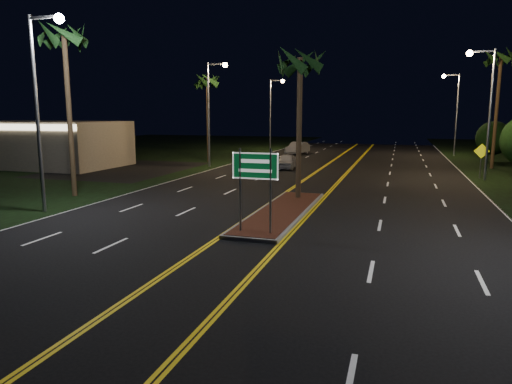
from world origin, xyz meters
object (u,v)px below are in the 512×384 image
at_px(streetlight_left_near, 42,91).
at_px(streetlight_left_mid, 212,102).
at_px(palm_median, 300,62).
at_px(palm_left_near, 64,38).
at_px(palm_left_far, 207,81).
at_px(highway_sign, 255,174).
at_px(streetlight_left_far, 273,106).
at_px(car_near, 287,160).
at_px(car_far, 298,147).
at_px(streetlight_right_mid, 485,99).
at_px(streetlight_right_far, 454,105).
at_px(shrub_far, 493,138).
at_px(commercial_building, 38,144).
at_px(warning_sign, 481,156).
at_px(median_island, 282,212).
at_px(palm_right_far, 501,59).

xyz_separation_m(streetlight_left_near, streetlight_left_mid, (0.00, 20.00, 0.00)).
bearing_deg(streetlight_left_mid, palm_median, -51.83).
xyz_separation_m(palm_left_near, palm_left_far, (-0.30, 20.00, -0.93)).
distance_m(highway_sign, streetlight_left_far, 42.67).
relative_size(car_near, car_far, 0.89).
relative_size(highway_sign, streetlight_right_mid, 0.36).
height_order(streetlight_left_near, streetlight_right_far, same).
height_order(streetlight_left_near, car_near, streetlight_left_near).
height_order(shrub_far, car_far, shrub_far).
bearing_deg(palm_median, commercial_building, 159.95).
xyz_separation_m(streetlight_left_mid, shrub_far, (24.41, 12.00, -3.32)).
distance_m(palm_median, warning_sign, 17.35).
xyz_separation_m(commercial_building, palm_left_near, (13.50, -11.99, 6.68)).
xyz_separation_m(median_island, palm_right_far, (12.80, 23.00, 9.06)).
distance_m(median_island, palm_median, 8.00).
distance_m(highway_sign, streetlight_right_far, 40.74).
bearing_deg(palm_median, streetlight_left_mid, 128.17).
distance_m(highway_sign, streetlight_right_mid, 22.18).
distance_m(car_near, car_far, 14.66).
distance_m(highway_sign, car_far, 36.91).
bearing_deg(warning_sign, streetlight_left_mid, 179.52).
xyz_separation_m(streetlight_left_near, palm_left_near, (-1.89, 4.00, 3.02)).
relative_size(streetlight_right_far, palm_right_far, 0.87).
height_order(palm_left_near, car_near, palm_left_near).
distance_m(streetlight_left_near, shrub_far, 40.39).
bearing_deg(streetlight_left_far, car_far, -48.33).
relative_size(commercial_building, streetlight_right_far, 1.67).
relative_size(highway_sign, warning_sign, 1.27).
xyz_separation_m(median_island, streetlight_left_far, (-10.61, 37.00, 5.57)).
height_order(palm_right_far, shrub_far, palm_right_far).
height_order(palm_median, palm_left_far, palm_left_far).
bearing_deg(streetlight_left_far, shrub_far, -18.14).
xyz_separation_m(car_far, warning_sign, (17.08, -16.28, 0.81)).
height_order(streetlight_right_mid, warning_sign, streetlight_right_mid).
relative_size(streetlight_left_near, streetlight_left_mid, 1.00).
height_order(streetlight_left_near, palm_median, streetlight_left_near).
xyz_separation_m(palm_right_far, warning_sign, (-2.00, -7.15, -7.50)).
relative_size(palm_right_far, shrub_far, 2.60).
xyz_separation_m(streetlight_left_mid, palm_left_near, (-1.89, -16.00, 3.02)).
bearing_deg(streetlight_left_far, car_near, -71.35).
bearing_deg(streetlight_right_far, median_island, -106.87).
xyz_separation_m(median_island, car_far, (-6.28, 32.14, 0.74)).
bearing_deg(shrub_far, car_near, -147.59).
distance_m(median_island, car_far, 32.75).
relative_size(streetlight_right_mid, car_near, 2.04).
bearing_deg(shrub_far, streetlight_left_far, 161.86).
xyz_separation_m(streetlight_right_far, palm_left_far, (-23.41, -14.00, 2.09)).
xyz_separation_m(streetlight_left_mid, palm_median, (10.61, -13.50, 1.62)).
distance_m(streetlight_left_far, palm_left_near, 36.18).
bearing_deg(warning_sign, highway_sign, -115.71).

